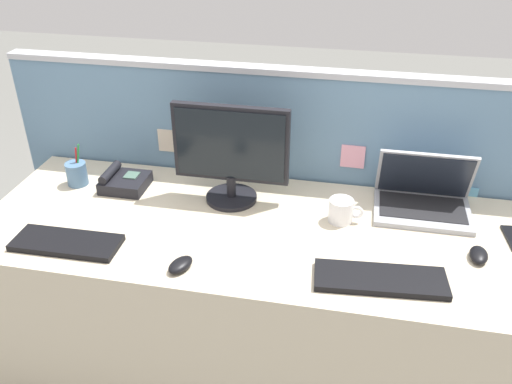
# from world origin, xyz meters

# --- Properties ---
(ground_plane) EXTENTS (10.00, 10.00, 0.00)m
(ground_plane) POSITION_xyz_m (0.00, 0.00, 0.00)
(ground_plane) COLOR slate
(desk) EXTENTS (2.04, 0.77, 0.73)m
(desk) POSITION_xyz_m (0.00, 0.00, 0.37)
(desk) COLOR beige
(desk) RESTS_ON ground_plane
(cubicle_divider) EXTENTS (2.27, 0.08, 1.20)m
(cubicle_divider) POSITION_xyz_m (0.00, 0.42, 0.60)
(cubicle_divider) COLOR #6084A3
(cubicle_divider) RESTS_ON ground_plane
(desktop_monitor) EXTENTS (0.45, 0.20, 0.39)m
(desktop_monitor) POSITION_xyz_m (-0.12, 0.18, 0.94)
(desktop_monitor) COLOR black
(desktop_monitor) RESTS_ON desk
(laptop) EXTENTS (0.36, 0.26, 0.23)m
(laptop) POSITION_xyz_m (0.61, 0.25, 0.79)
(laptop) COLOR #9EA0A8
(laptop) RESTS_ON desk
(desk_phone) EXTENTS (0.18, 0.16, 0.08)m
(desk_phone) POSITION_xyz_m (-0.58, 0.18, 0.76)
(desk_phone) COLOR black
(desk_phone) RESTS_ON desk
(keyboard_main) EXTENTS (0.43, 0.18, 0.02)m
(keyboard_main) POSITION_xyz_m (0.46, -0.22, 0.74)
(keyboard_main) COLOR black
(keyboard_main) RESTS_ON desk
(keyboard_spare) EXTENTS (0.37, 0.15, 0.02)m
(keyboard_spare) POSITION_xyz_m (-0.61, -0.24, 0.74)
(keyboard_spare) COLOR black
(keyboard_spare) RESTS_ON desk
(computer_mouse_right_hand) EXTENTS (0.07, 0.11, 0.03)m
(computer_mouse_right_hand) POSITION_xyz_m (0.78, -0.04, 0.75)
(computer_mouse_right_hand) COLOR black
(computer_mouse_right_hand) RESTS_ON desk
(computer_mouse_left_hand) EXTENTS (0.09, 0.12, 0.03)m
(computer_mouse_left_hand) POSITION_xyz_m (-0.18, -0.28, 0.75)
(computer_mouse_left_hand) COLOR black
(computer_mouse_left_hand) RESTS_ON desk
(pen_cup) EXTENTS (0.08, 0.08, 0.18)m
(pen_cup) POSITION_xyz_m (-0.78, 0.17, 0.78)
(pen_cup) COLOR #4C7093
(pen_cup) RESTS_ON desk
(coffee_mug) EXTENTS (0.13, 0.09, 0.09)m
(coffee_mug) POSITION_xyz_m (0.31, 0.10, 0.78)
(coffee_mug) COLOR white
(coffee_mug) RESTS_ON desk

